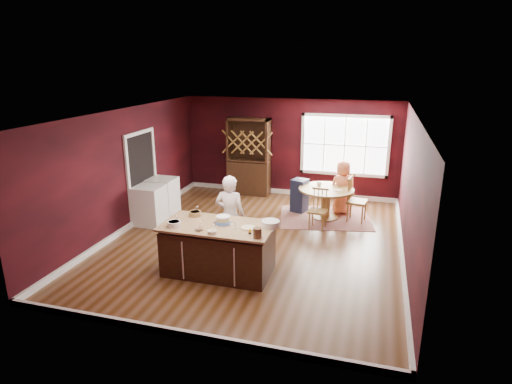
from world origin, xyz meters
TOP-DOWN VIEW (x-y plane):
  - room_shell at (0.00, 0.00)m, footprint 7.00×7.00m
  - window at (1.50, 3.47)m, footprint 2.36×0.10m
  - doorway at (-2.97, 0.60)m, footprint 0.08×1.26m
  - kitchen_island at (-0.26, -1.52)m, footprint 1.97×1.03m
  - dining_table at (1.25, 1.81)m, footprint 1.32×1.32m
  - baker at (-0.29, -0.76)m, footprint 0.60×0.40m
  - layer_cake at (-0.18, -1.44)m, footprint 0.35×0.35m
  - bowl_blue at (-0.96, -1.80)m, footprint 0.24×0.24m
  - bowl_yellow at (-0.82, -1.21)m, footprint 0.22×0.22m
  - bowl_pink at (-0.47, -1.85)m, footprint 0.15×0.15m
  - bowl_olive at (-0.20, -1.92)m, footprint 0.16×0.16m
  - drinking_glass at (0.09, -1.63)m, footprint 0.07×0.07m
  - dinner_plate at (0.31, -1.52)m, footprint 0.26×0.26m
  - white_tub at (0.66, -1.35)m, footprint 0.32×0.32m
  - stoneware_crock at (0.57, -1.88)m, footprint 0.14×0.14m
  - toy_figurine at (0.41, -1.76)m, footprint 0.05×0.05m
  - rug at (1.25, 1.81)m, footprint 2.43×2.05m
  - chair_east at (1.99, 1.80)m, footprint 0.50×0.52m
  - chair_south at (1.17, 1.04)m, footprint 0.43×0.42m
  - chair_north at (1.61, 2.53)m, footprint 0.56×0.55m
  - seated_woman at (1.59, 2.28)m, footprint 0.78×0.68m
  - high_chair at (0.55, 2.10)m, footprint 0.45×0.45m
  - toddler at (0.50, 2.16)m, footprint 0.18×0.14m
  - table_plate at (1.53, 1.70)m, footprint 0.21×0.21m
  - table_cup at (1.05, 1.98)m, footprint 0.14×0.14m
  - hutch at (-1.12, 3.22)m, footprint 1.18×0.49m
  - washer at (-2.64, 0.28)m, footprint 0.63×0.61m
  - dryer at (-2.64, 0.92)m, footprint 0.64×0.62m

SIDE VIEW (x-z plane):
  - rug at x=1.25m, z-range 0.00..0.01m
  - kitchen_island at x=-0.26m, z-range -0.02..0.90m
  - high_chair at x=0.55m, z-range 0.00..0.88m
  - washer at x=-2.64m, z-range 0.00..0.92m
  - dryer at x=-2.64m, z-range 0.00..0.94m
  - chair_south at x=1.17m, z-range 0.00..0.95m
  - chair_north at x=1.61m, z-range 0.00..1.01m
  - dining_table at x=1.25m, z-range 0.16..0.91m
  - chair_east at x=1.99m, z-range 0.00..1.08m
  - seated_woman at x=1.59m, z-range 0.00..1.35m
  - table_plate at x=1.53m, z-range 0.75..0.77m
  - table_cup at x=1.05m, z-range 0.75..0.84m
  - toddler at x=0.50m, z-range 0.68..0.94m
  - baker at x=-0.29m, z-range 0.00..1.62m
  - dinner_plate at x=0.31m, z-range 0.92..0.94m
  - bowl_pink at x=-0.47m, z-range 0.92..0.98m
  - bowl_olive at x=-0.20m, z-range 0.92..0.98m
  - bowl_yellow at x=-0.82m, z-range 0.92..1.00m
  - toy_figurine at x=0.41m, z-range 0.92..1.01m
  - bowl_blue at x=-0.96m, z-range 0.92..1.01m
  - white_tub at x=0.66m, z-range 0.92..1.03m
  - drinking_glass at x=0.09m, z-range 0.92..1.05m
  - layer_cake at x=-0.18m, z-range 0.92..1.06m
  - stoneware_crock at x=0.57m, z-range 0.92..1.09m
  - doorway at x=-2.97m, z-range -0.04..2.09m
  - hutch at x=-1.12m, z-range 0.00..2.17m
  - room_shell at x=0.00m, z-range -2.15..4.85m
  - window at x=1.50m, z-range 0.67..2.33m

